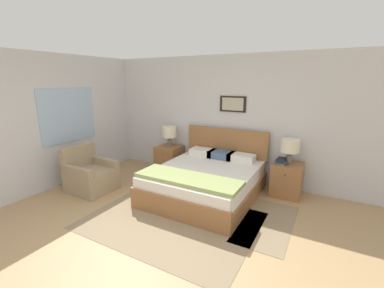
{
  "coord_description": "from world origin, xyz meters",
  "views": [
    {
      "loc": [
        2.0,
        -2.1,
        2.1
      ],
      "look_at": [
        -0.06,
        1.63,
        1.03
      ],
      "focal_mm": 24.0,
      "sensor_mm": 36.0,
      "label": 1
    }
  ],
  "objects_px": {
    "nightstand_by_door": "(287,179)",
    "table_lamp_near_window": "(170,133)",
    "table_lamp_by_door": "(290,146)",
    "nightstand_near_window": "(169,159)",
    "armchair": "(90,176)",
    "bed": "(206,180)"
  },
  "relations": [
    {
      "from": "nightstand_near_window",
      "to": "table_lamp_by_door",
      "type": "height_order",
      "value": "table_lamp_by_door"
    },
    {
      "from": "nightstand_near_window",
      "to": "table_lamp_near_window",
      "type": "relative_size",
      "value": 1.36
    },
    {
      "from": "nightstand_by_door",
      "to": "table_lamp_near_window",
      "type": "height_order",
      "value": "table_lamp_near_window"
    },
    {
      "from": "nightstand_by_door",
      "to": "table_lamp_by_door",
      "type": "xyz_separation_m",
      "value": [
        0.0,
        0.02,
        0.62
      ]
    },
    {
      "from": "armchair",
      "to": "table_lamp_by_door",
      "type": "xyz_separation_m",
      "value": [
        3.38,
        1.64,
        0.65
      ]
    },
    {
      "from": "nightstand_near_window",
      "to": "table_lamp_by_door",
      "type": "distance_m",
      "value": 2.7
    },
    {
      "from": "table_lamp_by_door",
      "to": "table_lamp_near_window",
      "type": "bearing_deg",
      "value": 180.0
    },
    {
      "from": "bed",
      "to": "table_lamp_near_window",
      "type": "relative_size",
      "value": 4.52
    },
    {
      "from": "nightstand_by_door",
      "to": "table_lamp_near_window",
      "type": "xyz_separation_m",
      "value": [
        -2.61,
        0.02,
        0.62
      ]
    },
    {
      "from": "nightstand_by_door",
      "to": "table_lamp_near_window",
      "type": "bearing_deg",
      "value": 179.52
    },
    {
      "from": "armchair",
      "to": "nightstand_near_window",
      "type": "relative_size",
      "value": 1.39
    },
    {
      "from": "armchair",
      "to": "nightstand_near_window",
      "type": "distance_m",
      "value": 1.78
    },
    {
      "from": "armchair",
      "to": "nightstand_near_window",
      "type": "height_order",
      "value": "armchair"
    },
    {
      "from": "nightstand_by_door",
      "to": "table_lamp_by_door",
      "type": "height_order",
      "value": "table_lamp_by_door"
    },
    {
      "from": "table_lamp_by_door",
      "to": "nightstand_by_door",
      "type": "bearing_deg",
      "value": -100.94
    },
    {
      "from": "table_lamp_near_window",
      "to": "nightstand_near_window",
      "type": "bearing_deg",
      "value": -114.28
    },
    {
      "from": "nightstand_near_window",
      "to": "nightstand_by_door",
      "type": "bearing_deg",
      "value": 0.0
    },
    {
      "from": "table_lamp_by_door",
      "to": "bed",
      "type": "bearing_deg",
      "value": -149.9
    },
    {
      "from": "armchair",
      "to": "nightstand_by_door",
      "type": "distance_m",
      "value": 3.74
    },
    {
      "from": "armchair",
      "to": "nightstand_near_window",
      "type": "xyz_separation_m",
      "value": [
        0.76,
        1.62,
        0.02
      ]
    },
    {
      "from": "bed",
      "to": "armchair",
      "type": "height_order",
      "value": "bed"
    },
    {
      "from": "table_lamp_by_door",
      "to": "nightstand_near_window",
      "type": "bearing_deg",
      "value": -179.52
    }
  ]
}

